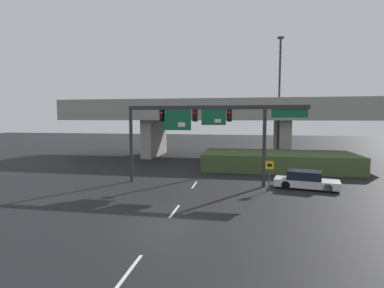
# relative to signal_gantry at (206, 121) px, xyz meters

# --- Properties ---
(ground_plane) EXTENTS (160.00, 160.00, 0.00)m
(ground_plane) POSITION_rel_signal_gantry_xyz_m (-0.88, -9.51, -5.12)
(ground_plane) COLOR black
(lane_markings) EXTENTS (0.14, 36.80, 0.01)m
(lane_markings) POSITION_rel_signal_gantry_xyz_m (-0.88, 3.15, -5.12)
(lane_markings) COLOR silver
(lane_markings) RESTS_ON ground
(signal_gantry) EXTENTS (14.32, 0.44, 6.38)m
(signal_gantry) POSITION_rel_signal_gantry_xyz_m (0.00, 0.00, 0.00)
(signal_gantry) COLOR #2D2D30
(signal_gantry) RESTS_ON ground
(speed_limit_sign) EXTENTS (0.60, 0.11, 2.29)m
(speed_limit_sign) POSITION_rel_signal_gantry_xyz_m (4.89, -1.32, -3.62)
(speed_limit_sign) COLOR #4C4C4C
(speed_limit_sign) RESTS_ON ground
(highway_light_pole_near) EXTENTS (0.70, 0.36, 15.00)m
(highway_light_pole_near) POSITION_rel_signal_gantry_xyz_m (7.07, 14.09, 2.75)
(highway_light_pole_near) COLOR #2D2D30
(highway_light_pole_near) RESTS_ON ground
(overpass_bridge) EXTENTS (41.06, 9.92, 7.75)m
(overpass_bridge) POSITION_rel_signal_gantry_xyz_m (-0.88, 17.05, 0.41)
(overpass_bridge) COLOR gray
(overpass_bridge) RESTS_ON ground
(grass_embankment) EXTENTS (15.44, 6.75, 1.74)m
(grass_embankment) POSITION_rel_signal_gantry_xyz_m (6.50, 8.62, -4.25)
(grass_embankment) COLOR #42562D
(grass_embankment) RESTS_ON ground
(parked_sedan_near_right) EXTENTS (4.96, 2.69, 1.36)m
(parked_sedan_near_right) POSITION_rel_signal_gantry_xyz_m (7.71, 0.03, -4.49)
(parked_sedan_near_right) COLOR silver
(parked_sedan_near_right) RESTS_ON ground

